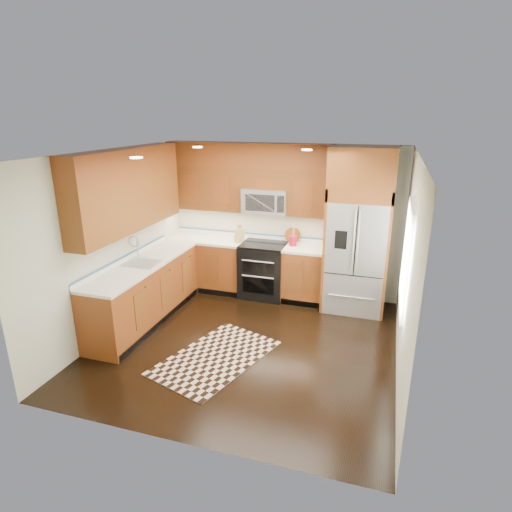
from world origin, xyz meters
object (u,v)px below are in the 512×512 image
(rug, at_px, (216,357))
(utensil_crock, at_px, (293,238))
(range, at_px, (263,270))
(knife_block, at_px, (240,235))
(refrigerator, at_px, (358,231))

(rug, relative_size, utensil_crock, 4.62)
(utensil_crock, bearing_deg, rug, -102.85)
(range, relative_size, rug, 0.57)
(knife_block, relative_size, utensil_crock, 0.83)
(range, bearing_deg, refrigerator, -1.40)
(rug, bearing_deg, utensil_crock, 95.12)
(range, distance_m, refrigerator, 1.76)
(range, height_order, knife_block, knife_block)
(refrigerator, distance_m, knife_block, 2.01)
(range, relative_size, refrigerator, 0.36)
(refrigerator, height_order, utensil_crock, refrigerator)
(rug, relative_size, knife_block, 5.53)
(range, height_order, refrigerator, refrigerator)
(rug, distance_m, utensil_crock, 2.51)
(range, bearing_deg, knife_block, 177.30)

